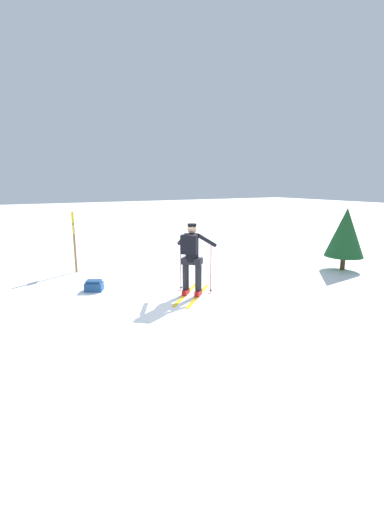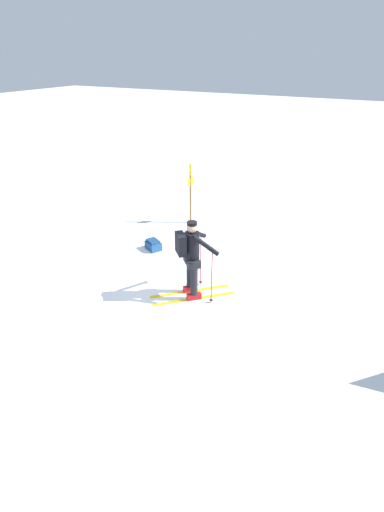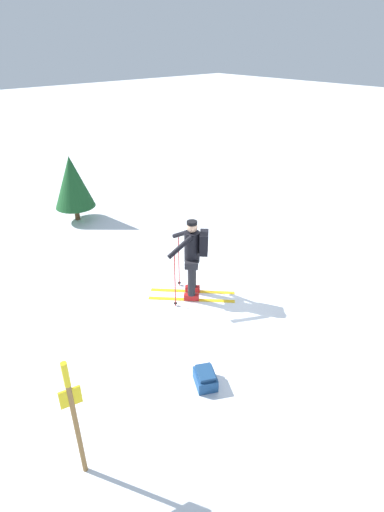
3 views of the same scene
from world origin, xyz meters
name	(u,v)px [view 3 (image 3 of 3)]	position (x,y,z in m)	size (l,w,h in m)	color
ground_plane	(218,304)	(0.00, 0.00, 0.00)	(80.00, 80.00, 0.00)	white
skier	(193,255)	(0.55, 0.18, 0.95)	(1.53, 1.50, 1.67)	gold
dropped_backpack	(205,378)	(-1.35, 1.63, 0.12)	(0.50, 0.46, 0.27)	navy
trail_marker	(73,411)	(-1.37, 3.68, 1.06)	(0.08, 0.24, 1.76)	olive
pine_tree	(72,182)	(5.70, 0.08, 1.13)	(1.12, 1.12, 1.86)	#4C331E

